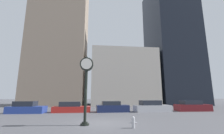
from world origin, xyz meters
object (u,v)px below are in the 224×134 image
car_blue (26,108)px  car_red (71,108)px  car_navy (112,107)px  car_maroon (192,106)px  fire_hydrant_near (133,122)px  street_clock (86,76)px  car_silver (151,107)px

car_blue → car_red: size_ratio=0.90×
car_navy → car_maroon: car_maroon is taller
car_maroon → fire_hydrant_near: bearing=-136.3°
car_red → fire_hydrant_near: car_red is taller
street_clock → car_navy: (2.91, 8.67, -2.85)m
car_blue → street_clock: bearing=-46.8°
car_blue → car_red: bearing=7.6°
street_clock → car_navy: street_clock is taller
car_maroon → fire_hydrant_near: car_maroon is taller
car_blue → car_maroon: size_ratio=0.93×
car_silver → fire_hydrant_near: bearing=-119.7°
street_clock → car_navy: 9.58m
car_red → fire_hydrant_near: bearing=-65.0°
street_clock → fire_hydrant_near: 4.56m
fire_hydrant_near → car_blue: bearing=137.3°
car_red → car_navy: (5.18, -0.30, 0.03)m
fire_hydrant_near → car_maroon: bearing=42.7°
street_clock → car_red: street_clock is taller
car_red → fire_hydrant_near: (5.39, -10.26, -0.18)m
fire_hydrant_near → car_red: bearing=117.7°
car_blue → car_silver: bearing=1.9°
street_clock → car_red: (-2.27, 8.97, -2.88)m
car_silver → car_maroon: (5.86, 0.24, -0.01)m
fire_hydrant_near → car_silver: bearing=63.1°
car_blue → fire_hydrant_near: (10.55, -9.74, -0.22)m
street_clock → car_maroon: (13.93, 8.69, -2.83)m
street_clock → car_silver: (8.07, 8.45, -2.82)m
street_clock → car_blue: bearing=131.3°
street_clock → fire_hydrant_near: (3.12, -1.29, -3.06)m
car_red → car_maroon: 16.20m
street_clock → car_blue: street_clock is taller
car_red → car_silver: (10.34, -0.52, 0.07)m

